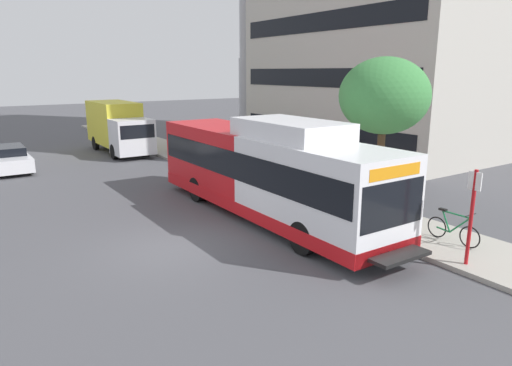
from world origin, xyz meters
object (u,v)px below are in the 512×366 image
Objects in this scene: bus_stop_sign_pole at (472,210)px; parked_car_far_lane at (9,159)px; box_truck_background at (118,126)px; transit_bus at (266,171)px; bicycle_parked at (453,229)px; street_tree_near_stop at (384,96)px.

parked_car_far_lane is at bearing 112.41° from bus_stop_sign_pole.
parked_car_far_lane is at bearing -159.85° from box_truck_background.
bicycle_parked is (3.00, -5.58, -1.14)m from transit_bus.
bus_stop_sign_pole is 1.97m from bicycle_parked.
bus_stop_sign_pole is 0.47× the size of street_tree_near_stop.
street_tree_near_stop is at bearing -56.78° from parked_car_far_lane.
bus_stop_sign_pole is at bearing -74.59° from transit_bus.
bicycle_parked is at bearing -101.97° from street_tree_near_stop.
parked_car_far_lane is at bearing 116.31° from bicycle_parked.
parked_car_far_lane is (-9.78, 19.79, 0.10)m from bicycle_parked.
parked_car_far_lane is 7.22m from box_truck_background.
bus_stop_sign_pole is 0.58× the size of parked_car_far_lane.
street_tree_near_stop reaches higher than bicycle_parked.
parked_car_far_lane is (-6.78, 14.21, -1.04)m from transit_bus.
bicycle_parked is at bearing -61.72° from transit_bus.
street_tree_near_stop is 1.24× the size of parked_car_far_lane.
transit_bus is 1.75× the size of box_truck_background.
street_tree_near_stop is (3.78, -1.92, 2.62)m from transit_bus.
transit_bus reaches higher than parked_car_far_lane.
transit_bus is 2.20× the size of street_tree_near_stop.
transit_bus reaches higher than bicycle_parked.
bus_stop_sign_pole is at bearing -67.59° from parked_car_far_lane.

